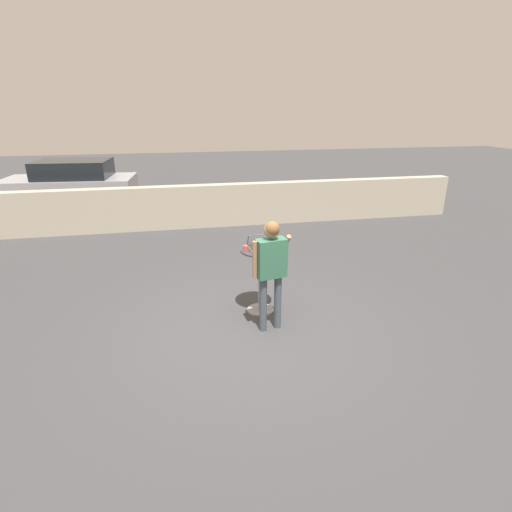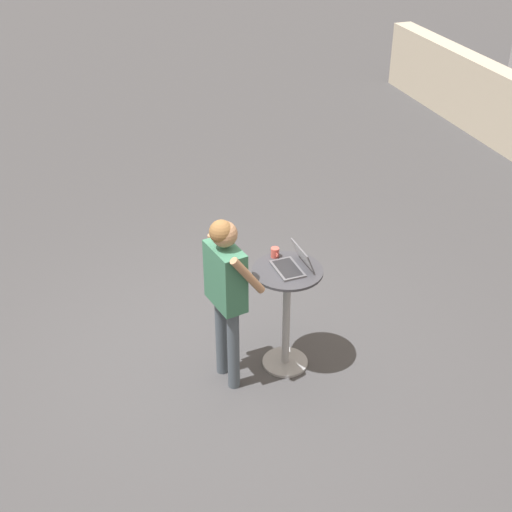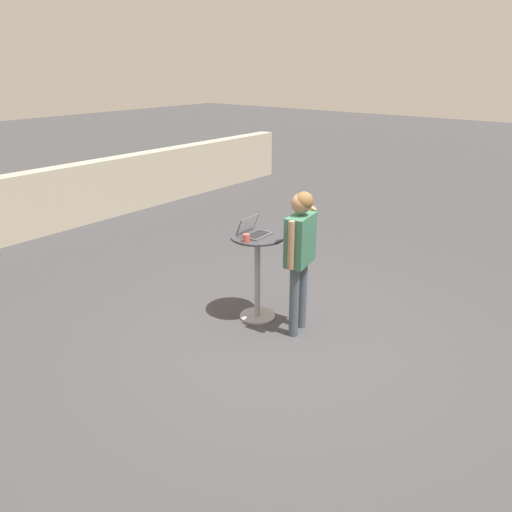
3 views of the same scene
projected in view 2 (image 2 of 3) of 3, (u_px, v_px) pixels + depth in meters
ground_plane at (221, 361)px, 6.88m from camera, size 50.00×50.00×0.00m
cafe_table at (287, 306)px, 6.50m from camera, size 0.63×0.63×1.07m
laptop at (293, 264)px, 6.28m from camera, size 0.36×0.31×0.21m
coffee_mug at (275, 253)px, 6.45m from camera, size 0.11×0.08×0.09m
standing_person at (226, 282)px, 6.11m from camera, size 0.57×0.43×1.68m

